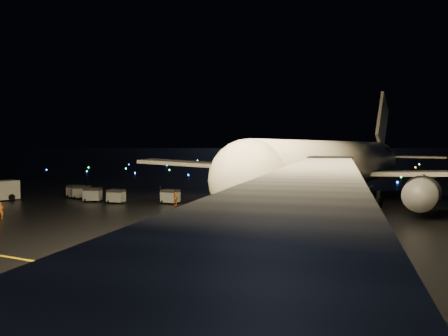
{
  "coord_description": "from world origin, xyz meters",
  "views": [
    {
      "loc": [
        22.65,
        -29.33,
        7.46
      ],
      "look_at": [
        2.32,
        12.0,
        5.0
      ],
      "focal_mm": 35.0,
      "sensor_mm": 36.0,
      "label": 1
    }
  ],
  "objects": [
    {
      "name": "baggage_cart_3",
      "position": [
        -22.99,
        16.17,
        0.89
      ],
      "size": [
        2.1,
        1.48,
        1.78
      ],
      "primitive_type": "cube",
      "rotation": [
        0.0,
        0.0,
        0.0
      ],
      "color": "gray",
      "rests_on": "ground"
    },
    {
      "name": "radio_mast",
      "position": [
        -60.0,
        740.0,
        32.0
      ],
      "size": [
        1.8,
        1.8,
        64.0
      ],
      "primitive_type": "cylinder",
      "color": "black",
      "rests_on": "ground"
    },
    {
      "name": "belt_loader",
      "position": [
        6.75,
        7.04,
        1.56
      ],
      "size": [
        6.63,
        2.62,
        3.13
      ],
      "primitive_type": null,
      "rotation": [
        0.0,
        0.0,
        0.14
      ],
      "color": "silver",
      "rests_on": "ground"
    },
    {
      "name": "safety_cone_1",
      "position": [
        2.66,
        27.15,
        0.27
      ],
      "size": [
        0.51,
        0.51,
        0.54
      ],
      "primitive_type": "cone",
      "rotation": [
        0.0,
        0.0,
        -0.09
      ],
      "color": "#E45D02",
      "rests_on": "ground"
    },
    {
      "name": "safety_cone_3",
      "position": [
        -20.03,
        32.57,
        0.22
      ],
      "size": [
        0.5,
        0.5,
        0.45
      ],
      "primitive_type": "cone",
      "rotation": [
        0.0,
        0.0,
        0.3
      ],
      "color": "#E45D02",
      "rests_on": "ground"
    },
    {
      "name": "ground",
      "position": [
        0.0,
        300.0,
        0.0
      ],
      "size": [
        2000.0,
        2000.0,
        0.0
      ],
      "primitive_type": "plane",
      "color": "black",
      "rests_on": "ground"
    },
    {
      "name": "baggage_cart_4",
      "position": [
        -21.49,
        15.85,
        0.88
      ],
      "size": [
        2.42,
        2.03,
        1.76
      ],
      "primitive_type": "cube",
      "rotation": [
        0.0,
        0.0,
        0.32
      ],
      "color": "gray",
      "rests_on": "ground"
    },
    {
      "name": "safety_cone_2",
      "position": [
        -2.93,
        20.29,
        0.24
      ],
      "size": [
        0.52,
        0.52,
        0.48
      ],
      "primitive_type": "cone",
      "rotation": [
        0.0,
        0.0,
        -0.29
      ],
      "color": "#E45D02",
      "rests_on": "ground"
    },
    {
      "name": "baggage_cart_2",
      "position": [
        -17.89,
        14.06,
        0.91
      ],
      "size": [
        2.54,
        2.19,
        1.81
      ],
      "primitive_type": "cube",
      "rotation": [
        0.0,
        0.0,
        0.39
      ],
      "color": "gray",
      "rests_on": "ground"
    },
    {
      "name": "taxiway_lights",
      "position": [
        0.0,
        106.0,
        0.18
      ],
      "size": [
        164.0,
        92.0,
        0.36
      ],
      "primitive_type": null,
      "color": "black",
      "rests_on": "ground"
    },
    {
      "name": "airliner",
      "position": [
        12.51,
        26.19,
        8.19
      ],
      "size": [
        61.19,
        58.49,
        16.39
      ],
      "primitive_type": null,
      "rotation": [
        0.0,
        0.0,
        -0.06
      ],
      "color": "white",
      "rests_on": "ground"
    },
    {
      "name": "baggage_cart_1",
      "position": [
        -14.13,
        14.23,
        0.87
      ],
      "size": [
        2.27,
        1.78,
        1.74
      ],
      "primitive_type": "cube",
      "rotation": [
        0.0,
        0.0,
        0.18
      ],
      "color": "gray",
      "rests_on": "ground"
    },
    {
      "name": "crew_c",
      "position": [
        -6.21,
        15.9,
        0.84
      ],
      "size": [
        0.71,
        1.06,
        1.68
      ],
      "primitive_type": "imported",
      "rotation": [
        0.0,
        0.0,
        -1.24
      ],
      "color": "orange",
      "rests_on": "ground"
    },
    {
      "name": "crew_a",
      "position": [
        -16.82,
        -0.14,
        0.82
      ],
      "size": [
        0.72,
        0.65,
        1.64
      ],
      "primitive_type": "imported",
      "rotation": [
        0.0,
        0.0,
        0.57
      ],
      "color": "orange",
      "rests_on": "ground"
    },
    {
      "name": "pushback_tug",
      "position": [
        8.05,
        -9.12,
        1.01
      ],
      "size": [
        4.73,
        3.5,
        2.02
      ],
      "primitive_type": "cube",
      "rotation": [
        0.0,
        0.0,
        -0.34
      ],
      "color": "silver",
      "rests_on": "ground"
    },
    {
      "name": "lane_centre",
      "position": [
        12.0,
        15.0,
        0.01
      ],
      "size": [
        0.25,
        80.0,
        0.02
      ],
      "primitive_type": "cube",
      "color": "gold",
      "rests_on": "ground"
    },
    {
      "name": "baggage_cart_0",
      "position": [
        -7.67,
        16.9,
        0.9
      ],
      "size": [
        2.13,
        1.5,
        1.79
      ],
      "primitive_type": "cube",
      "rotation": [
        0.0,
        0.0,
        -0.01
      ],
      "color": "gray",
      "rests_on": "ground"
    },
    {
      "name": "safety_cone_0",
      "position": [
        2.86,
        14.86,
        0.26
      ],
      "size": [
        0.59,
        0.59,
        0.51
      ],
      "primitive_type": "cone",
      "rotation": [
        0.0,
        0.0,
        -0.38
      ],
      "color": "#E45D02",
      "rests_on": "ground"
    }
  ]
}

